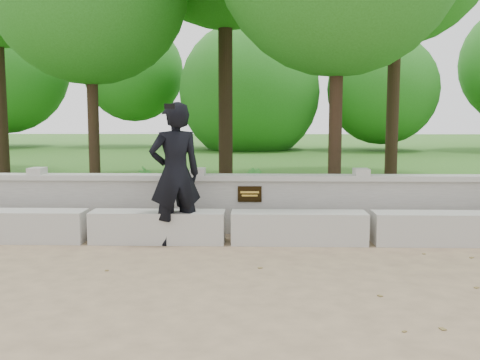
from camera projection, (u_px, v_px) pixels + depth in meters
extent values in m
plane|color=#9F8561|center=(219.00, 284.00, 5.71)|extent=(80.00, 80.00, 0.00)
cube|color=#255D19|center=(245.00, 163.00, 19.60)|extent=(40.00, 22.00, 0.25)
cube|color=beige|center=(19.00, 226.00, 7.66)|extent=(1.90, 0.45, 0.45)
cube|color=beige|center=(158.00, 227.00, 7.60)|extent=(1.90, 0.45, 0.45)
cube|color=beige|center=(299.00, 228.00, 7.55)|extent=(1.90, 0.45, 0.45)
cube|color=beige|center=(441.00, 228.00, 7.49)|extent=(1.90, 0.45, 0.45)
cube|color=#B3B0A9|center=(230.00, 206.00, 8.25)|extent=(12.50, 0.25, 0.82)
cube|color=beige|center=(230.00, 177.00, 8.20)|extent=(12.50, 0.35, 0.08)
cube|color=black|center=(250.00, 194.00, 8.08)|extent=(0.36, 0.02, 0.24)
imported|color=black|center=(175.00, 174.00, 7.41)|extent=(0.85, 0.72, 1.98)
cube|color=black|center=(170.00, 106.00, 6.91)|extent=(0.14, 0.07, 0.07)
cylinder|color=#382619|center=(93.00, 108.00, 11.16)|extent=(0.23, 0.23, 3.43)
cylinder|color=#382619|center=(225.00, 74.00, 13.07)|extent=(0.35, 0.35, 5.15)
cylinder|color=#382619|center=(336.00, 104.00, 9.50)|extent=(0.24, 0.24, 3.53)
cylinder|color=#382619|center=(393.00, 83.00, 14.06)|extent=(0.33, 0.33, 4.84)
imported|color=#33852D|center=(146.00, 183.00, 9.97)|extent=(0.36, 0.40, 0.63)
imported|color=#33852D|center=(253.00, 189.00, 8.91)|extent=(0.45, 0.47, 0.68)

